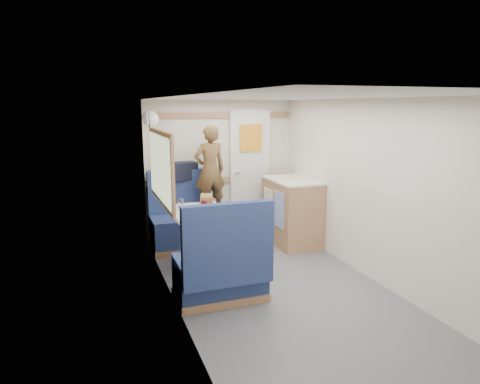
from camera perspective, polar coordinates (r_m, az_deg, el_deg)
name	(u,v)px	position (r m, az deg, el deg)	size (l,w,h in m)	color
floor	(286,296)	(4.54, 6.20, -13.67)	(4.50, 4.50, 0.00)	#515156
ceiling	(291,97)	(4.11, 6.82, 12.48)	(4.50, 4.50, 0.00)	silver
wall_back	(221,169)	(6.27, -2.61, 3.04)	(2.20, 0.02, 2.00)	silver
wall_left	(178,211)	(3.86, -8.33, -2.48)	(0.02, 4.50, 2.00)	silver
wall_right	(382,194)	(4.79, 18.39, -0.21)	(0.02, 4.50, 2.00)	silver
oak_trim_low	(221,180)	(6.28, -2.54, 1.66)	(2.15, 0.02, 0.08)	#936942
oak_trim_high	(220,115)	(6.18, -2.62, 10.18)	(2.15, 0.02, 0.08)	#936942
side_window	(160,168)	(4.78, -10.60, 3.21)	(0.04, 1.30, 0.72)	#A8B196
rear_door	(250,170)	(6.39, 1.34, 2.96)	(0.62, 0.12, 1.86)	white
dinette_table	(199,224)	(5.01, -5.44, -4.26)	(0.62, 0.92, 0.72)	white
bench_far	(184,226)	(5.89, -7.49, -4.57)	(0.90, 0.59, 1.05)	navy
bench_near	(222,272)	(4.31, -2.45, -10.65)	(0.90, 0.59, 1.05)	navy
ledge	(179,181)	(6.01, -8.16, 1.40)	(0.90, 0.14, 0.04)	#936942
dome_light	(151,119)	(5.59, -11.82, 9.49)	(0.20, 0.20, 0.20)	white
galley_counter	(291,211)	(6.04, 6.87, -2.53)	(0.57, 0.92, 0.92)	#936942
person	(210,170)	(5.80, -4.04, 2.92)	(0.44, 0.29, 1.22)	brown
duffel_bag	(178,171)	(5.98, -8.27, 2.74)	(0.51, 0.25, 0.25)	black
tray	(214,216)	(4.71, -3.43, -3.19)	(0.29, 0.37, 0.02)	white
orange_fruit	(211,207)	(4.93, -3.95, -2.02)	(0.07, 0.07, 0.07)	#D84F09
cheese_block	(212,212)	(4.79, -3.76, -2.63)	(0.10, 0.06, 0.04)	#D5C07B
wine_glass	(205,203)	(4.81, -4.75, -1.52)	(0.08, 0.08, 0.17)	white
tumbler_left	(194,211)	(4.77, -6.22, -2.57)	(0.06, 0.06, 0.10)	white
tumbler_mid	(181,203)	(5.20, -7.88, -1.42)	(0.06, 0.06, 0.10)	white
tumbler_right	(206,207)	(4.94, -4.59, -1.95)	(0.07, 0.07, 0.12)	white
beer_glass	(211,203)	(5.16, -3.94, -1.46)	(0.06, 0.06, 0.10)	brown
pepper_grinder	(205,208)	(4.90, -4.74, -2.13)	(0.04, 0.04, 0.10)	black
salt_grinder	(197,208)	(4.90, -5.77, -2.18)	(0.04, 0.04, 0.10)	silver
bread_loaf	(206,199)	(5.35, -4.54, -0.96)	(0.13, 0.25, 0.10)	olive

